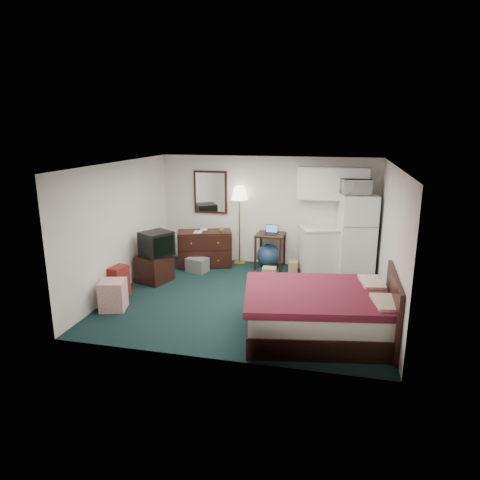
% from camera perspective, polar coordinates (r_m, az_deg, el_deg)
% --- Properties ---
extents(floor, '(5.00, 4.50, 0.01)m').
position_cam_1_polar(floor, '(8.15, 0.86, -7.73)').
color(floor, black).
rests_on(floor, ground).
extents(ceiling, '(5.00, 4.50, 0.01)m').
position_cam_1_polar(ceiling, '(7.56, 0.94, 10.06)').
color(ceiling, silver).
rests_on(ceiling, walls).
extents(walls, '(5.01, 4.51, 2.50)m').
position_cam_1_polar(walls, '(7.76, 0.90, 0.82)').
color(walls, silver).
rests_on(walls, floor).
extents(mirror, '(0.80, 0.06, 1.00)m').
position_cam_1_polar(mirror, '(10.13, -3.94, 6.39)').
color(mirror, white).
rests_on(mirror, walls).
extents(upper_cabinets, '(1.50, 0.35, 0.70)m').
position_cam_1_polar(upper_cabinets, '(9.51, 12.26, 7.37)').
color(upper_cabinets, white).
rests_on(upper_cabinets, walls).
extents(headboard, '(0.06, 1.56, 1.00)m').
position_cam_1_polar(headboard, '(6.76, 19.69, -8.50)').
color(headboard, black).
rests_on(headboard, walls).
extents(dresser, '(1.33, 0.91, 0.83)m').
position_cam_1_polar(dresser, '(9.90, -4.71, -1.15)').
color(dresser, black).
rests_on(dresser, floor).
extents(floor_lamp, '(0.40, 0.40, 1.84)m').
position_cam_1_polar(floor_lamp, '(9.91, -0.08, 1.95)').
color(floor_lamp, gold).
rests_on(floor_lamp, floor).
extents(desk, '(0.65, 0.65, 0.79)m').
position_cam_1_polar(desk, '(9.79, 4.05, -1.42)').
color(desk, black).
rests_on(desk, floor).
extents(exercise_ball, '(0.58, 0.58, 0.54)m').
position_cam_1_polar(exercise_ball, '(9.86, 3.79, -2.08)').
color(exercise_ball, navy).
rests_on(exercise_ball, floor).
extents(kitchen_counter, '(1.07, 0.94, 0.98)m').
position_cam_1_polar(kitchen_counter, '(9.65, 10.76, -1.33)').
color(kitchen_counter, white).
rests_on(kitchen_counter, floor).
extents(fridge, '(0.84, 0.84, 1.76)m').
position_cam_1_polar(fridge, '(9.52, 15.25, 0.64)').
color(fridge, white).
rests_on(fridge, floor).
extents(bed, '(2.44, 2.05, 0.70)m').
position_cam_1_polar(bed, '(6.79, 10.47, -9.61)').
color(bed, '#400D14').
rests_on(bed, floor).
extents(tv_stand, '(0.72, 0.75, 0.56)m').
position_cam_1_polar(tv_stand, '(9.09, -11.35, -3.74)').
color(tv_stand, black).
rests_on(tv_stand, floor).
extents(suitcase, '(0.29, 0.41, 0.61)m').
position_cam_1_polar(suitcase, '(8.41, -15.83, -5.40)').
color(suitcase, '#5D1712').
rests_on(suitcase, floor).
extents(retail_box, '(0.52, 0.52, 0.53)m').
position_cam_1_polar(retail_box, '(7.90, -16.56, -7.06)').
color(retail_box, silver).
rests_on(retail_box, floor).
extents(file_bin, '(0.51, 0.43, 0.31)m').
position_cam_1_polar(file_bin, '(9.59, -5.71, -3.31)').
color(file_bin, slate).
rests_on(file_bin, floor).
extents(cardboard_box_a, '(0.30, 0.25, 0.24)m').
position_cam_1_polar(cardboard_box_a, '(9.14, 3.91, -4.41)').
color(cardboard_box_a, '#99734F').
rests_on(cardboard_box_a, floor).
extents(cardboard_box_b, '(0.21, 0.24, 0.24)m').
position_cam_1_polar(cardboard_box_b, '(9.64, 7.09, -3.48)').
color(cardboard_box_b, '#99734F').
rests_on(cardboard_box_b, floor).
extents(laptop, '(0.30, 0.25, 0.20)m').
position_cam_1_polar(laptop, '(9.62, 4.13, 1.33)').
color(laptop, black).
rests_on(laptop, desk).
extents(crt_tv, '(0.76, 0.78, 0.50)m').
position_cam_1_polar(crt_tv, '(8.94, -11.08, -0.48)').
color(crt_tv, black).
rests_on(crt_tv, tv_stand).
extents(microwave, '(0.66, 0.49, 0.40)m').
position_cam_1_polar(microwave, '(9.30, 15.16, 7.10)').
color(microwave, white).
rests_on(microwave, fridge).
extents(book_a, '(0.18, 0.04, 0.25)m').
position_cam_1_polar(book_a, '(9.67, -6.16, 1.72)').
color(book_a, '#99734F').
rests_on(book_a, dresser).
extents(book_b, '(0.16, 0.07, 0.22)m').
position_cam_1_polar(book_b, '(9.88, -5.33, 1.94)').
color(book_b, '#99734F').
rests_on(book_b, dresser).
extents(mug, '(0.11, 0.09, 0.11)m').
position_cam_1_polar(mug, '(9.73, -2.50, 1.47)').
color(mug, '#4C963A').
rests_on(mug, dresser).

